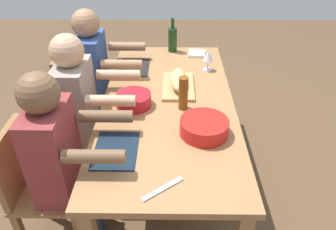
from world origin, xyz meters
name	(u,v)px	position (x,y,z in m)	size (l,w,h in m)	color
ground_plane	(168,181)	(0.00, 0.00, 0.00)	(8.00, 8.00, 0.00)	brown
dining_table	(168,112)	(0.00, 0.00, 0.65)	(1.84, 0.87, 0.74)	#9E7044
chair_near_right	(37,184)	(0.51, -0.76, 0.48)	(0.40, 0.40, 0.85)	olive
diner_near_right	(62,156)	(0.51, -0.57, 0.70)	(0.41, 0.53, 1.20)	#2D2D38
chair_near_left	(79,95)	(-0.51, -0.76, 0.48)	(0.40, 0.40, 0.85)	olive
diner_near_left	(98,72)	(-0.51, -0.57, 0.70)	(0.41, 0.53, 1.20)	#2D2D38
chair_near_center	(62,131)	(0.00, -0.76, 0.48)	(0.40, 0.40, 0.85)	olive
diner_near_center	(83,106)	(0.00, -0.57, 0.70)	(0.41, 0.53, 1.20)	#2D2D38
serving_bowl_greens	(204,126)	(0.35, 0.21, 0.79)	(0.28, 0.28, 0.09)	red
serving_bowl_pasta	(134,99)	(0.05, -0.22, 0.79)	(0.23, 0.23, 0.08)	#B21923
cutting_board	(178,86)	(-0.19, 0.07, 0.75)	(0.40, 0.22, 0.02)	tan
bread_loaf	(178,79)	(-0.19, 0.07, 0.81)	(0.32, 0.11, 0.09)	tan
wine_bottle	(173,39)	(-0.84, 0.03, 0.85)	(0.08, 0.08, 0.29)	#193819
beer_bottle	(183,93)	(0.08, 0.10, 0.85)	(0.06, 0.06, 0.22)	brown
wine_glass	(208,56)	(-0.47, 0.30, 0.86)	(0.08, 0.08, 0.17)	silver
placemat_near_right	(116,150)	(0.51, -0.27, 0.74)	(0.32, 0.23, 0.01)	#142333
placemat_near_left	(134,67)	(-0.51, -0.27, 0.74)	(0.32, 0.23, 0.01)	black
fork_near_center	(129,90)	(-0.14, -0.27, 0.74)	(0.02, 0.17, 0.01)	silver
carving_knife	(163,189)	(0.78, -0.01, 0.74)	(0.23, 0.02, 0.01)	silver
napkin_stack	(197,54)	(-0.76, 0.24, 0.75)	(0.14, 0.14, 0.02)	white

